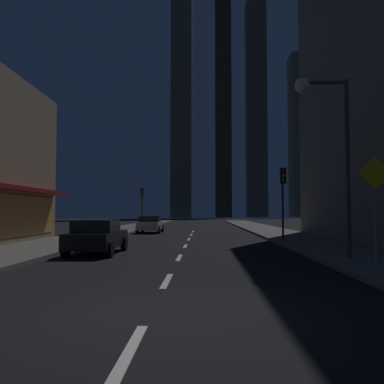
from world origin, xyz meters
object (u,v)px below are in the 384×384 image
(car_parked_far, at_px, (150,224))
(pedestrian_crossing_sign, at_px, (375,204))
(traffic_light_far_left, at_px, (142,199))
(car_parked_near, at_px, (97,236))
(traffic_light_near_right, at_px, (283,187))
(fire_hydrant_far_left, at_px, (114,229))
(street_lamp_right, at_px, (324,122))

(car_parked_far, height_order, pedestrian_crossing_sign, pedestrian_crossing_sign)
(car_parked_far, xyz_separation_m, traffic_light_far_left, (-1.90, 7.58, 2.45))
(car_parked_near, relative_size, traffic_light_near_right, 1.01)
(car_parked_near, bearing_deg, car_parked_far, 90.00)
(pedestrian_crossing_sign, bearing_deg, car_parked_near, 146.67)
(car_parked_far, xyz_separation_m, fire_hydrant_far_left, (-2.30, -3.46, -0.29))
(fire_hydrant_far_left, height_order, traffic_light_near_right, traffic_light_near_right)
(pedestrian_crossing_sign, bearing_deg, traffic_light_far_left, 109.92)
(car_parked_far, distance_m, street_lamp_right, 21.79)
(car_parked_far, xyz_separation_m, street_lamp_right, (8.98, -19.38, 4.33))
(car_parked_near, xyz_separation_m, pedestrian_crossing_sign, (9.20, -6.05, 1.28))
(traffic_light_near_right, xyz_separation_m, traffic_light_far_left, (-11.00, 18.68, 0.00))
(traffic_light_far_left, bearing_deg, pedestrian_crossing_sign, -70.08)
(fire_hydrant_far_left, height_order, pedestrian_crossing_sign, pedestrian_crossing_sign)
(traffic_light_far_left, distance_m, street_lamp_right, 29.13)
(car_parked_near, height_order, street_lamp_right, street_lamp_right)
(car_parked_near, bearing_deg, traffic_light_near_right, 32.93)
(car_parked_near, height_order, traffic_light_near_right, traffic_light_near_right)
(car_parked_far, xyz_separation_m, pedestrian_crossing_sign, (9.20, -23.05, 1.28))
(fire_hydrant_far_left, distance_m, street_lamp_right, 20.05)
(street_lamp_right, xyz_separation_m, pedestrian_crossing_sign, (0.22, -3.67, -3.05))
(car_parked_near, height_order, car_parked_far, same)
(car_parked_near, height_order, pedestrian_crossing_sign, pedestrian_crossing_sign)
(car_parked_near, xyz_separation_m, street_lamp_right, (8.98, -2.38, 4.33))
(car_parked_near, height_order, traffic_light_far_left, traffic_light_far_left)
(traffic_light_near_right, relative_size, street_lamp_right, 0.64)
(fire_hydrant_far_left, xyz_separation_m, traffic_light_near_right, (11.40, -7.65, 2.74))
(traffic_light_near_right, relative_size, pedestrian_crossing_sign, 1.33)
(car_parked_near, xyz_separation_m, traffic_light_far_left, (-1.90, 24.58, 2.45))
(pedestrian_crossing_sign, bearing_deg, traffic_light_near_right, 90.48)
(car_parked_far, relative_size, traffic_light_far_left, 1.01)
(car_parked_near, height_order, fire_hydrant_far_left, car_parked_near)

